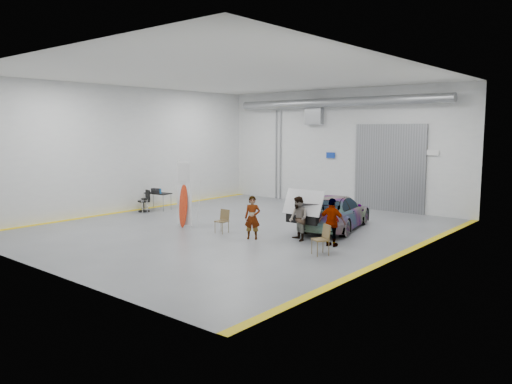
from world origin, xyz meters
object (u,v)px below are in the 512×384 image
Objects in this scene: person_b at (298,219)px; folding_chair_far at (320,246)px; person_c at (332,222)px; office_chair at (145,202)px; person_a at (252,218)px; folding_chair_near at (222,226)px; surfboard_display at (184,199)px; sedan_car at (335,212)px; shop_stool at (145,206)px; work_table at (157,193)px.

folding_chair_far is (1.73, -1.24, -0.49)m from person_b.
person_c is at bearing 135.79° from folding_chair_far.
office_chair is (-9.30, 0.42, -0.34)m from person_b.
person_a is 1.66m from person_b.
office_chair reaches higher than folding_chair_near.
sedan_car is at bearing 35.60° from surfboard_display.
person_b is 0.96× the size of person_c.
person_a is at bearing -7.54° from shop_stool.
sedan_car is 3.76m from person_a.
folding_chair_near is 6.43m from office_chair.
shop_stool is 0.52× the size of work_table.
surfboard_display is 2.14m from folding_chair_near.
folding_chair_far is 10.77m from shop_stool.
folding_chair_far is (1.82, -3.90, -0.38)m from sedan_car.
folding_chair_far is at bearing -7.38° from shop_stool.
sedan_car is 6.09m from surfboard_display.
person_b is (1.42, 0.86, 0.01)m from person_a.
sedan_car is 2.96× the size of person_b.
shop_stool is (-10.68, 1.38, 0.05)m from folding_chair_far.
folding_chair_near is at bearing 36.16° from sedan_car.
person_a is 3.21m from folding_chair_far.
folding_chair_far reaches higher than folding_chair_near.
shop_stool is at bearing 162.85° from surfboard_display.
sedan_car is at bearing 29.24° from office_chair.
folding_chair_far is (3.15, -0.39, -0.48)m from person_a.
folding_chair_near is (-4.38, -0.81, -0.55)m from person_c.
person_c is at bearing -0.78° from shop_stool.
folding_chair_far is 0.94× the size of office_chair.
sedan_car is 9.43m from work_table.
person_c reaches higher than folding_chair_far.
surfboard_display reaches higher than shop_stool.
office_chair is (-11.03, 1.67, 0.15)m from folding_chair_far.
folding_chair_far is at bearing 101.11° from sedan_car.
person_a is 0.99× the size of person_b.
person_b reaches higher than person_a.
sedan_car is 6.59× the size of shop_stool.
person_c is 1.39m from folding_chair_far.
folding_chair_far is at bearing -37.19° from person_a.
person_c is 10.88m from work_table.
folding_chair_near is (-2.99, -0.81, -0.52)m from person_b.
office_chair is (-4.37, 1.42, -0.70)m from surfboard_display.
folding_chair_far is at bearing 98.66° from person_c.
work_table reaches higher than office_chair.
person_a is at bearing -119.21° from person_b.
folding_chair_far is at bearing -12.75° from work_table.
surfboard_display is (-4.93, -0.99, 0.36)m from person_b.
surfboard_display reaches higher than person_b.
person_b is at bearing 174.87° from folding_chair_far.
sedan_car is 4.54m from folding_chair_near.
folding_chair_near is 4.74m from folding_chair_far.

